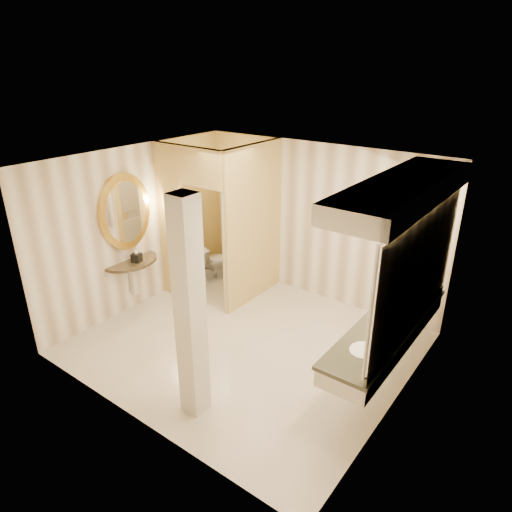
{
  "coord_description": "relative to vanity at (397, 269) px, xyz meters",
  "views": [
    {
      "loc": [
        3.56,
        -4.52,
        3.91
      ],
      "look_at": [
        0.04,
        0.2,
        1.37
      ],
      "focal_mm": 32.0,
      "sensor_mm": 36.0,
      "label": 1
    }
  ],
  "objects": [
    {
      "name": "ceiling",
      "position": [
        -1.98,
        -0.4,
        1.07
      ],
      "size": [
        4.5,
        4.5,
        0.0
      ],
      "primitive_type": "plane",
      "rotation": [
        3.14,
        0.0,
        0.0
      ],
      "color": "white",
      "rests_on": "wall_back"
    },
    {
      "name": "console_shelf",
      "position": [
        -4.19,
        -0.65,
        -0.29
      ],
      "size": [
        0.96,
        0.96,
        1.93
      ],
      "color": "black",
      "rests_on": "floor"
    },
    {
      "name": "toilet",
      "position": [
        -3.84,
        0.98,
        -1.27
      ],
      "size": [
        0.56,
        0.78,
        0.72
      ],
      "primitive_type": "imported",
      "rotation": [
        0.0,
        0.0,
        2.9
      ],
      "color": "white",
      "rests_on": "floor"
    },
    {
      "name": "vanity",
      "position": [
        0.0,
        0.0,
        0.0
      ],
      "size": [
        0.75,
        2.81,
        2.09
      ],
      "color": "beige",
      "rests_on": "floor"
    },
    {
      "name": "soap_bottle_a",
      "position": [
        -0.06,
        -0.43,
        -0.69
      ],
      "size": [
        0.06,
        0.06,
        0.12
      ],
      "primitive_type": "imported",
      "rotation": [
        0.0,
        0.0,
        -0.05
      ],
      "color": "beige",
      "rests_on": "vanity"
    },
    {
      "name": "floor",
      "position": [
        -1.98,
        -0.4,
        -1.63
      ],
      "size": [
        4.5,
        4.5,
        0.0
      ],
      "primitive_type": "plane",
      "color": "silver",
      "rests_on": "ground"
    },
    {
      "name": "toilet_closet",
      "position": [
        -3.09,
        0.57,
        -0.24
      ],
      "size": [
        1.5,
        1.55,
        2.7
      ],
      "color": "#E0C875",
      "rests_on": "floor"
    },
    {
      "name": "wall_sconce",
      "position": [
        -3.9,
        0.03,
        0.1
      ],
      "size": [
        0.14,
        0.14,
        0.42
      ],
      "color": "#CE8942",
      "rests_on": "toilet_closet"
    },
    {
      "name": "tissue_box",
      "position": [
        -4.05,
        -0.63,
        -0.68
      ],
      "size": [
        0.18,
        0.18,
        0.14
      ],
      "primitive_type": "cube",
      "rotation": [
        0.0,
        0.0,
        0.35
      ],
      "color": "black",
      "rests_on": "console_shelf"
    },
    {
      "name": "wall_back",
      "position": [
        -1.98,
        1.6,
        -0.28
      ],
      "size": [
        4.5,
        0.02,
        2.7
      ],
      "primitive_type": "cube",
      "color": "white",
      "rests_on": "floor"
    },
    {
      "name": "wall_front",
      "position": [
        -1.98,
        -2.4,
        -0.28
      ],
      "size": [
        4.5,
        0.02,
        2.7
      ],
      "primitive_type": "cube",
      "color": "white",
      "rests_on": "floor"
    },
    {
      "name": "soap_bottle_c",
      "position": [
        -0.14,
        0.42,
        -0.66
      ],
      "size": [
        0.09,
        0.09,
        0.18
      ],
      "primitive_type": "imported",
      "rotation": [
        0.0,
        0.0,
        0.25
      ],
      "color": "#C6B28C",
      "rests_on": "vanity"
    },
    {
      "name": "wall_left",
      "position": [
        -4.23,
        -0.4,
        -0.28
      ],
      "size": [
        0.02,
        4.0,
        2.7
      ],
      "primitive_type": "cube",
      "color": "white",
      "rests_on": "floor"
    },
    {
      "name": "pillar",
      "position": [
        -1.63,
        -1.84,
        -0.28
      ],
      "size": [
        0.26,
        0.26,
        2.7
      ],
      "primitive_type": "cube",
      "color": "beige",
      "rests_on": "floor"
    },
    {
      "name": "wall_right",
      "position": [
        0.27,
        -0.4,
        -0.28
      ],
      "size": [
        0.02,
        4.0,
        2.7
      ],
      "primitive_type": "cube",
      "color": "white",
      "rests_on": "floor"
    },
    {
      "name": "soap_bottle_b",
      "position": [
        -0.11,
        0.02,
        -0.7
      ],
      "size": [
        0.1,
        0.1,
        0.11
      ],
      "primitive_type": "imported",
      "rotation": [
        0.0,
        0.0,
        0.26
      ],
      "color": "silver",
      "rests_on": "vanity"
    }
  ]
}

